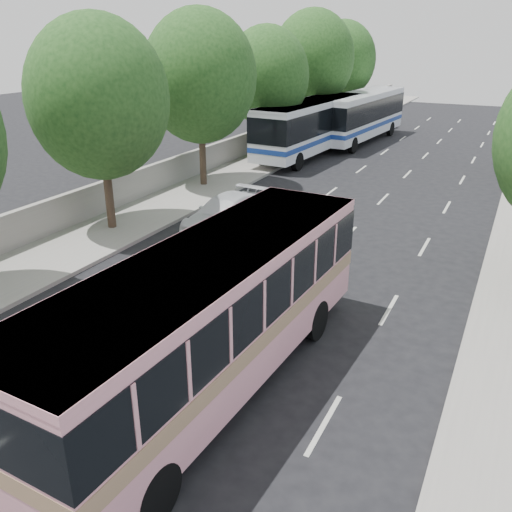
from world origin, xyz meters
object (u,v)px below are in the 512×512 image
Objects in this scene: white_pickup at (226,213)px; pink_bus at (211,307)px; pink_taxi at (232,250)px; tour_coach_front at (311,123)px; tour_coach_rear at (361,113)px.

pink_bus is at bearing -57.91° from white_pickup.
pink_taxi is 20.15m from tour_coach_front.
pink_taxi is at bearing 117.94° from pink_bus.
white_pickup is (-5.37, 10.17, -1.47)m from pink_bus.
tour_coach_front is at bearing 102.19° from white_pickup.
pink_taxi is 4.21m from white_pickup.
tour_coach_front is 6.88m from tour_coach_rear.
pink_taxi is (-3.11, 6.61, -1.53)m from pink_bus.
pink_taxi is at bearing -78.81° from tour_coach_rear.
white_pickup reaches higher than pink_taxi.
white_pickup is at bearing -83.49° from tour_coach_rear.
pink_bus is 0.88× the size of tour_coach_front.
tour_coach_rear is (-5.99, 32.88, 0.06)m from pink_bus.
pink_bus is 27.27m from tour_coach_front.
pink_taxi is 0.31× the size of tour_coach_rear.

